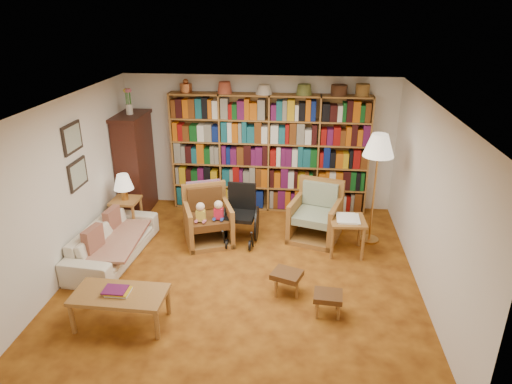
# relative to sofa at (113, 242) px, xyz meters

# --- Properties ---
(floor) EXTENTS (5.00, 5.00, 0.00)m
(floor) POSITION_rel_sofa_xyz_m (2.05, -0.23, -0.27)
(floor) COLOR #AB651A
(floor) RESTS_ON ground
(ceiling) EXTENTS (5.00, 5.00, 0.00)m
(ceiling) POSITION_rel_sofa_xyz_m (2.05, -0.23, 2.23)
(ceiling) COLOR silver
(ceiling) RESTS_ON wall_back
(wall_back) EXTENTS (5.00, 0.00, 5.00)m
(wall_back) POSITION_rel_sofa_xyz_m (2.05, 2.27, 0.98)
(wall_back) COLOR silver
(wall_back) RESTS_ON floor
(wall_front) EXTENTS (5.00, 0.00, 5.00)m
(wall_front) POSITION_rel_sofa_xyz_m (2.05, -2.73, 0.98)
(wall_front) COLOR silver
(wall_front) RESTS_ON floor
(wall_left) EXTENTS (0.00, 5.00, 5.00)m
(wall_left) POSITION_rel_sofa_xyz_m (-0.45, -0.23, 0.98)
(wall_left) COLOR silver
(wall_left) RESTS_ON floor
(wall_right) EXTENTS (0.00, 5.00, 5.00)m
(wall_right) POSITION_rel_sofa_xyz_m (4.55, -0.23, 0.98)
(wall_right) COLOR silver
(wall_right) RESTS_ON floor
(bookshelf) EXTENTS (3.60, 0.30, 2.42)m
(bookshelf) POSITION_rel_sofa_xyz_m (2.25, 2.10, 0.90)
(bookshelf) COLOR olive
(bookshelf) RESTS_ON floor
(curio_cabinet) EXTENTS (0.50, 0.95, 2.40)m
(curio_cabinet) POSITION_rel_sofa_xyz_m (-0.20, 1.77, 0.68)
(curio_cabinet) COLOR #3C1810
(curio_cabinet) RESTS_ON floor
(framed_pictures) EXTENTS (0.03, 0.52, 0.97)m
(framed_pictures) POSITION_rel_sofa_xyz_m (-0.43, 0.07, 1.35)
(framed_pictures) COLOR black
(framed_pictures) RESTS_ON wall_left
(sofa) EXTENTS (1.93, 0.89, 0.55)m
(sofa) POSITION_rel_sofa_xyz_m (0.00, 0.00, 0.00)
(sofa) COLOR beige
(sofa) RESTS_ON floor
(sofa_throw) EXTENTS (0.78, 1.38, 0.04)m
(sofa_throw) POSITION_rel_sofa_xyz_m (0.05, 0.00, 0.03)
(sofa_throw) COLOR beige
(sofa_throw) RESTS_ON sofa
(cushion_left) EXTENTS (0.16, 0.38, 0.37)m
(cushion_left) POSITION_rel_sofa_xyz_m (-0.13, 0.35, 0.18)
(cushion_left) COLOR maroon
(cushion_left) RESTS_ON sofa
(cushion_right) EXTENTS (0.19, 0.40, 0.38)m
(cushion_right) POSITION_rel_sofa_xyz_m (-0.13, -0.35, 0.18)
(cushion_right) COLOR maroon
(cushion_right) RESTS_ON sofa
(side_table_lamp) EXTENTS (0.46, 0.46, 0.60)m
(side_table_lamp) POSITION_rel_sofa_xyz_m (-0.10, 0.89, 0.19)
(side_table_lamp) COLOR olive
(side_table_lamp) RESTS_ON floor
(table_lamp) EXTENTS (0.33, 0.33, 0.45)m
(table_lamp) POSITION_rel_sofa_xyz_m (-0.10, 0.89, 0.63)
(table_lamp) COLOR #BB833C
(table_lamp) RESTS_ON side_table_lamp
(armchair_leather) EXTENTS (1.01, 1.01, 0.94)m
(armchair_leather) POSITION_rel_sofa_xyz_m (1.37, 0.76, 0.11)
(armchair_leather) COLOR olive
(armchair_leather) RESTS_ON floor
(armchair_sage) EXTENTS (0.99, 1.00, 0.96)m
(armchair_sage) POSITION_rel_sofa_xyz_m (3.11, 1.05, 0.09)
(armchair_sage) COLOR olive
(armchair_sage) RESTS_ON floor
(wheelchair) EXTENTS (0.55, 0.76, 0.95)m
(wheelchair) POSITION_rel_sofa_xyz_m (1.89, 0.82, 0.16)
(wheelchair) COLOR black
(wheelchair) RESTS_ON floor
(floor_lamp) EXTENTS (0.49, 0.49, 1.84)m
(floor_lamp) POSITION_rel_sofa_xyz_m (4.03, 0.97, 1.31)
(floor_lamp) COLOR #BB833C
(floor_lamp) RESTS_ON floor
(side_table_papers) EXTENTS (0.57, 0.57, 0.61)m
(side_table_papers) POSITION_rel_sofa_xyz_m (3.60, 0.54, 0.22)
(side_table_papers) COLOR olive
(side_table_papers) RESTS_ON floor
(footstool_a) EXTENTS (0.47, 0.44, 0.32)m
(footstool_a) POSITION_rel_sofa_xyz_m (2.71, -0.67, -0.01)
(footstool_a) COLOR #513115
(footstool_a) RESTS_ON floor
(footstool_b) EXTENTS (0.38, 0.33, 0.30)m
(footstool_b) POSITION_rel_sofa_xyz_m (3.25, -1.07, -0.03)
(footstool_b) COLOR #513115
(footstool_b) RESTS_ON floor
(coffee_table) EXTENTS (1.14, 0.59, 0.50)m
(coffee_table) POSITION_rel_sofa_xyz_m (0.71, -1.51, 0.12)
(coffee_table) COLOR olive
(coffee_table) RESTS_ON floor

